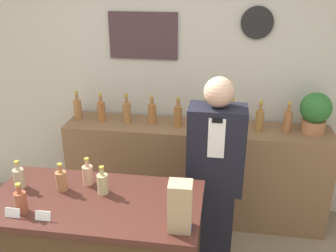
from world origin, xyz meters
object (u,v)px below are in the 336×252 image
Objects in this scene: shopkeeper at (214,182)px; potted_plant at (315,112)px; tape_dispenser at (184,225)px; paper_bag at (180,206)px.

shopkeeper reaches higher than potted_plant.
shopkeeper is at bearing -138.82° from potted_plant.
tape_dispenser is (-0.95, -1.47, -0.16)m from potted_plant.
paper_bag is at bearing -166.45° from tape_dispenser.
tape_dispenser is at bearing -100.38° from shopkeeper.
tape_dispenser is (0.02, 0.01, -0.12)m from paper_bag.
paper_bag is (-0.97, -1.48, -0.04)m from potted_plant.
tape_dispenser is (-0.14, -0.76, 0.18)m from shopkeeper.
shopkeeper is 17.78× the size of tape_dispenser.
potted_plant is 1.25× the size of paper_bag.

